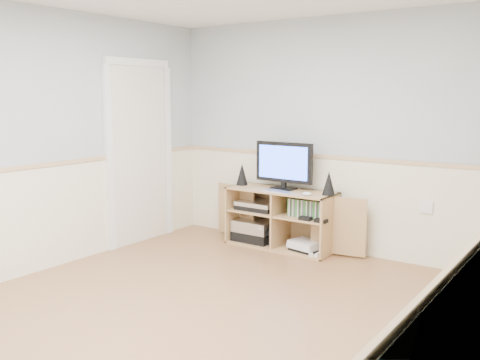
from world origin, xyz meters
name	(u,v)px	position (x,y,z in m)	size (l,w,h in m)	color
room	(206,157)	(-0.06, 0.12, 1.22)	(4.04, 4.54, 2.54)	#A9734B
media_cabinet	(283,217)	(-0.51, 2.05, 0.33)	(1.90, 0.46, 0.65)	tan
monitor	(284,164)	(-0.51, 2.04, 0.93)	(0.69, 0.18, 0.52)	black
speaker_left	(242,174)	(-1.05, 2.01, 0.77)	(0.13, 0.13, 0.25)	black
speaker_right	(329,183)	(0.05, 2.01, 0.77)	(0.13, 0.13, 0.25)	black
keyboard	(279,192)	(-0.46, 1.85, 0.66)	(0.33, 0.13, 0.01)	silver
mouse	(307,194)	(-0.11, 1.85, 0.67)	(0.10, 0.06, 0.04)	white
av_components	(256,224)	(-0.84, 1.99, 0.22)	(0.53, 0.34, 0.47)	black
game_consoles	(305,246)	(-0.19, 1.98, 0.07)	(0.46, 0.31, 0.11)	white
game_cases	(306,208)	(-0.18, 1.97, 0.48)	(0.39, 0.14, 0.19)	#3F8C3F
wall_outlet	(427,207)	(1.00, 2.23, 0.60)	(0.12, 0.03, 0.12)	white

